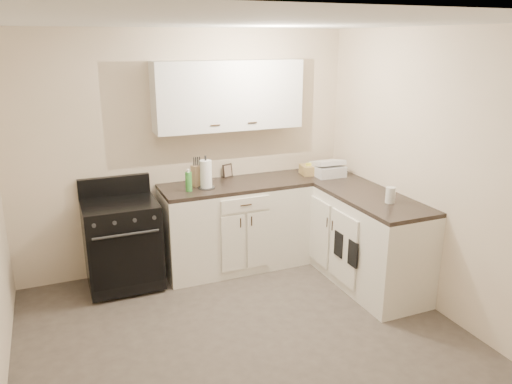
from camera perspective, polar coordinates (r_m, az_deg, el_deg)
name	(u,v)px	position (r m, az deg, el deg)	size (l,w,h in m)	color
floor	(251,348)	(4.23, -0.54, -17.38)	(3.60, 3.60, 0.00)	#473F38
ceiling	(250,22)	(3.49, -0.66, 18.85)	(3.60, 3.60, 0.00)	white
wall_back	(187,152)	(5.32, -7.94, 4.53)	(3.60, 3.60, 0.00)	beige
wall_right	(443,176)	(4.63, 20.54, 1.68)	(3.60, 3.60, 0.00)	beige
wall_front	(413,325)	(2.25, 17.52, -14.32)	(3.60, 3.60, 0.00)	beige
base_cabinets_back	(235,227)	(5.40, -2.39, -4.01)	(1.55, 0.60, 0.90)	silver
base_cabinets_right	(353,233)	(5.32, 11.07, -4.66)	(0.60, 1.90, 0.90)	silver
countertop_back	(235,185)	(5.25, -2.45, 0.78)	(1.55, 0.60, 0.04)	black
countertop_right	(356,190)	(5.17, 11.36, 0.19)	(0.60, 1.90, 0.04)	black
upper_cabinets	(228,95)	(5.21, -3.17, 10.97)	(1.55, 0.30, 0.70)	white
stove	(123,244)	(5.11, -15.00, -5.73)	(0.71, 0.60, 0.85)	black
knife_block	(197,176)	(5.15, -6.73, 1.86)	(0.10, 0.09, 0.22)	tan
paper_towel	(206,174)	(5.06, -5.74, 2.03)	(0.12, 0.12, 0.29)	white
soap_bottle	(189,182)	(4.99, -7.71, 1.17)	(0.07, 0.07, 0.20)	green
picture_frame	(228,171)	(5.46, -3.27, 2.45)	(0.12, 0.02, 0.15)	black
wicker_basket	(315,169)	(5.64, 6.72, 2.58)	(0.31, 0.21, 0.10)	tan
countertop_grill	(328,170)	(5.59, 8.22, 2.46)	(0.32, 0.29, 0.12)	silver
glass_jar	(390,195)	(4.77, 15.10, -0.33)	(0.09, 0.09, 0.15)	silver
oven_mitt_near	(353,254)	(4.78, 11.02, -6.94)	(0.02, 0.14, 0.25)	black
oven_mitt_far	(339,244)	(4.97, 9.45, -5.92)	(0.02, 0.14, 0.25)	black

